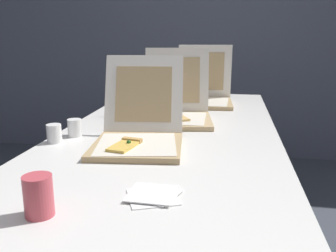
{
  "coord_description": "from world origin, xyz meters",
  "views": [
    {
      "loc": [
        0.26,
        -1.01,
        1.16
      ],
      "look_at": [
        0.02,
        0.43,
        0.79
      ],
      "focal_mm": 39.57,
      "sensor_mm": 36.0,
      "label": 1
    }
  ],
  "objects_px": {
    "pizza_box_back": "(204,95)",
    "cup_white_near_left": "(54,133)",
    "pizza_box_middle": "(177,111)",
    "cup_white_near_center": "(75,128)",
    "table": "(169,139)",
    "pizza_box_front": "(138,133)",
    "cup_printed_front": "(39,196)",
    "napkin_pile": "(153,195)"
  },
  "relations": [
    {
      "from": "table",
      "to": "cup_white_near_center",
      "type": "xyz_separation_m",
      "value": [
        -0.38,
        -0.17,
        0.08
      ]
    },
    {
      "from": "pizza_box_middle",
      "to": "cup_printed_front",
      "type": "xyz_separation_m",
      "value": [
        -0.19,
        -1.04,
        -0.0
      ]
    },
    {
      "from": "cup_printed_front",
      "to": "napkin_pile",
      "type": "relative_size",
      "value": 0.61
    },
    {
      "from": "cup_printed_front",
      "to": "cup_white_near_center",
      "type": "bearing_deg",
      "value": 106.57
    },
    {
      "from": "table",
      "to": "pizza_box_front",
      "type": "height_order",
      "value": "pizza_box_front"
    },
    {
      "from": "pizza_box_middle",
      "to": "cup_white_near_left",
      "type": "bearing_deg",
      "value": -141.74
    },
    {
      "from": "cup_printed_front",
      "to": "napkin_pile",
      "type": "distance_m",
      "value": 0.29
    },
    {
      "from": "table",
      "to": "pizza_box_front",
      "type": "distance_m",
      "value": 0.28
    },
    {
      "from": "cup_white_near_center",
      "to": "napkin_pile",
      "type": "bearing_deg",
      "value": -49.59
    },
    {
      "from": "cup_white_near_left",
      "to": "cup_printed_front",
      "type": "relative_size",
      "value": 0.73
    },
    {
      "from": "pizza_box_middle",
      "to": "pizza_box_back",
      "type": "height_order",
      "value": "pizza_box_back"
    },
    {
      "from": "cup_white_near_center",
      "to": "napkin_pile",
      "type": "distance_m",
      "value": 0.7
    },
    {
      "from": "pizza_box_front",
      "to": "pizza_box_middle",
      "type": "distance_m",
      "value": 0.45
    },
    {
      "from": "napkin_pile",
      "to": "cup_printed_front",
      "type": "bearing_deg",
      "value": -148.95
    },
    {
      "from": "pizza_box_middle",
      "to": "cup_white_near_center",
      "type": "xyz_separation_m",
      "value": [
        -0.39,
        -0.35,
        -0.01
      ]
    },
    {
      "from": "cup_printed_front",
      "to": "pizza_box_front",
      "type": "bearing_deg",
      "value": 80.81
    },
    {
      "from": "cup_white_near_center",
      "to": "cup_white_near_left",
      "type": "relative_size",
      "value": 1.0
    },
    {
      "from": "table",
      "to": "cup_printed_front",
      "type": "height_order",
      "value": "cup_printed_front"
    },
    {
      "from": "pizza_box_back",
      "to": "cup_printed_front",
      "type": "distance_m",
      "value": 1.54
    },
    {
      "from": "pizza_box_front",
      "to": "cup_printed_front",
      "type": "distance_m",
      "value": 0.61
    },
    {
      "from": "table",
      "to": "pizza_box_back",
      "type": "relative_size",
      "value": 5.97
    },
    {
      "from": "pizza_box_back",
      "to": "cup_white_near_left",
      "type": "xyz_separation_m",
      "value": [
        -0.53,
        -0.93,
        -0.02
      ]
    },
    {
      "from": "table",
      "to": "cup_white_near_center",
      "type": "distance_m",
      "value": 0.42
    },
    {
      "from": "pizza_box_middle",
      "to": "cup_printed_front",
      "type": "distance_m",
      "value": 1.05
    },
    {
      "from": "pizza_box_middle",
      "to": "pizza_box_back",
      "type": "bearing_deg",
      "value": 69.69
    },
    {
      "from": "table",
      "to": "cup_printed_front",
      "type": "relative_size",
      "value": 20.85
    },
    {
      "from": "pizza_box_back",
      "to": "cup_white_near_center",
      "type": "distance_m",
      "value": 0.96
    },
    {
      "from": "pizza_box_back",
      "to": "cup_white_near_left",
      "type": "height_order",
      "value": "pizza_box_back"
    },
    {
      "from": "table",
      "to": "pizza_box_front",
      "type": "bearing_deg",
      "value": -108.26
    },
    {
      "from": "pizza_box_middle",
      "to": "napkin_pile",
      "type": "distance_m",
      "value": 0.89
    },
    {
      "from": "cup_white_near_left",
      "to": "pizza_box_middle",
      "type": "bearing_deg",
      "value": 46.46
    },
    {
      "from": "table",
      "to": "cup_white_near_left",
      "type": "xyz_separation_m",
      "value": [
        -0.43,
        -0.27,
        0.08
      ]
    },
    {
      "from": "pizza_box_front",
      "to": "cup_printed_front",
      "type": "bearing_deg",
      "value": -105.32
    },
    {
      "from": "table",
      "to": "pizza_box_front",
      "type": "relative_size",
      "value": 4.36
    },
    {
      "from": "pizza_box_back",
      "to": "cup_white_near_left",
      "type": "distance_m",
      "value": 1.07
    },
    {
      "from": "pizza_box_middle",
      "to": "pizza_box_back",
      "type": "distance_m",
      "value": 0.48
    },
    {
      "from": "table",
      "to": "cup_white_near_left",
      "type": "distance_m",
      "value": 0.51
    },
    {
      "from": "cup_printed_front",
      "to": "cup_white_near_left",
      "type": "bearing_deg",
      "value": 113.01
    },
    {
      "from": "pizza_box_back",
      "to": "table",
      "type": "bearing_deg",
      "value": -102.85
    },
    {
      "from": "pizza_box_middle",
      "to": "napkin_pile",
      "type": "bearing_deg",
      "value": -94.09
    },
    {
      "from": "pizza_box_front",
      "to": "table",
      "type": "bearing_deg",
      "value": 65.6
    },
    {
      "from": "table",
      "to": "napkin_pile",
      "type": "height_order",
      "value": "napkin_pile"
    }
  ]
}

